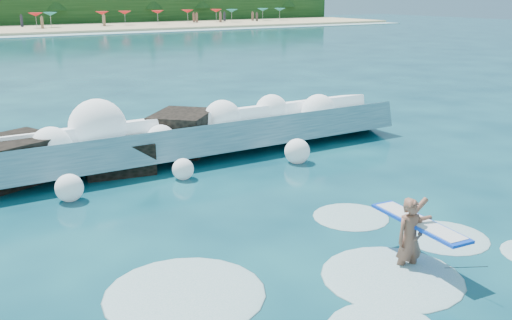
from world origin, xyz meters
name	(u,v)px	position (x,y,z in m)	size (l,w,h in m)	color
ground	(246,245)	(0.00, 0.00, 0.00)	(200.00, 200.00, 0.00)	#082E40
breaking_wave	(138,145)	(0.31, 7.26, 0.58)	(19.16, 2.93, 1.65)	teal
rock_cluster	(98,152)	(-0.96, 7.39, 0.50)	(8.75, 3.56, 1.57)	black
surfer_with_board	(412,236)	(2.33, -2.54, 0.64)	(1.00, 2.91, 1.73)	brown
wave_spray	(127,132)	(-0.05, 7.22, 1.06)	(15.31, 4.45, 2.19)	white
surf_foam	(332,274)	(0.75, -2.02, 0.00)	(9.35, 5.95, 0.15)	silver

